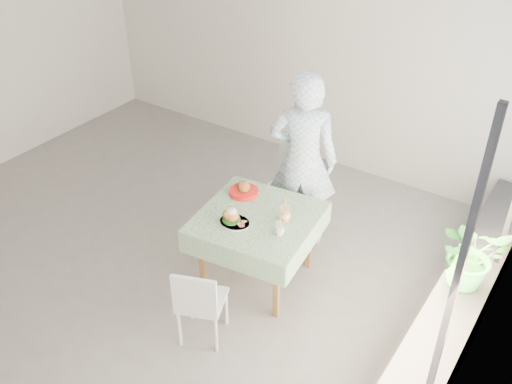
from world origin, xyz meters
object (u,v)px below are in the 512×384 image
Objects in this scene: diner at (303,161)px; chair_near at (202,315)px; main_dish at (233,218)px; cafe_table at (257,240)px; chair_far at (286,205)px; juice_cup_orange at (285,214)px; potted_plant at (472,254)px.

chair_near is at bearing 68.88° from diner.
chair_near is 0.88m from main_dish.
chair_far is (-0.21, 0.86, -0.17)m from cafe_table.
juice_cup_orange is at bearing 86.37° from diner.
potted_plant is (1.55, 0.38, 0.00)m from juice_cup_orange.
cafe_table is at bearing 91.65° from chair_near.
chair_far reaches higher than cafe_table.
cafe_table is 1.46× the size of chair_near.
juice_cup_orange is at bearing 38.69° from main_dish.
chair_far is at bearing 103.75° from cafe_table.
juice_cup_orange is at bearing -59.83° from chair_far.
cafe_table is at bearing 58.10° from main_dish.
chair_far reaches higher than chair_near.
diner is 1.82m from potted_plant.
juice_cup_orange is at bearing 77.54° from chair_near.
diner is at bearing 169.51° from potted_plant.
main_dish reaches higher than cafe_table.
diner is 3.05× the size of potted_plant.
diner reaches higher than chair_far.
diner is 6.66× the size of juice_cup_orange.
main_dish is 0.48× the size of potted_plant.
main_dish is at bearing 60.65° from diner.
chair_near is (0.03, -0.88, -0.22)m from cafe_table.
chair_far is 3.31× the size of juice_cup_orange.
main_dish is 2.03m from potted_plant.
diner is at bearing -16.54° from chair_far.
potted_plant is (1.79, 0.47, 0.35)m from cafe_table.
chair_far is 2.11m from potted_plant.
diner reaches higher than cafe_table.
main_dish is (-0.13, -0.20, 0.33)m from cafe_table.
chair_near is 1.29× the size of potted_plant.
chair_far is at bearing 97.74° from chair_near.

